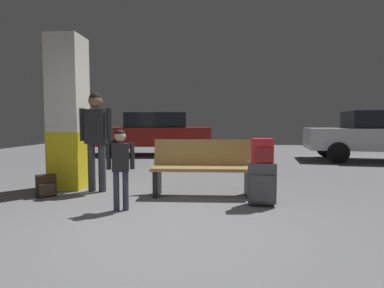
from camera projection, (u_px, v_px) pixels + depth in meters
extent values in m
cube|color=slate|center=(193.00, 174.00, 7.21)|extent=(18.00, 18.00, 0.10)
cube|color=yellow|center=(70.00, 160.00, 5.43)|extent=(0.57, 0.57, 1.00)
cube|color=silver|center=(68.00, 84.00, 5.34)|extent=(0.56, 0.56, 1.66)
cube|color=#9E7A42|center=(202.00, 168.00, 4.80)|extent=(1.62, 0.50, 0.05)
cube|color=#9E7A42|center=(203.00, 152.00, 5.03)|extent=(1.60, 0.17, 0.42)
cube|color=black|center=(157.00, 183.00, 4.85)|extent=(0.10, 0.40, 0.41)
cube|color=black|center=(248.00, 183.00, 4.78)|extent=(0.10, 0.40, 0.41)
cube|color=#4C4C51|center=(262.00, 183.00, 4.26)|extent=(0.39, 0.22, 0.56)
cube|color=#4C4C51|center=(262.00, 189.00, 4.15)|extent=(0.34, 0.04, 0.36)
cube|color=#A5A5AA|center=(262.00, 163.00, 4.32)|extent=(0.14, 0.03, 0.02)
cylinder|color=black|center=(250.00, 202.00, 4.38)|extent=(0.02, 0.04, 0.04)
cylinder|color=black|center=(272.00, 203.00, 4.34)|extent=(0.02, 0.04, 0.04)
cube|color=red|center=(262.00, 151.00, 4.22)|extent=(0.29, 0.18, 0.34)
cube|color=maroon|center=(264.00, 155.00, 4.13)|extent=(0.23, 0.05, 0.19)
cylinder|color=black|center=(263.00, 139.00, 4.21)|extent=(0.06, 0.03, 0.02)
cylinder|color=#33384C|center=(126.00, 191.00, 4.03)|extent=(0.08, 0.08, 0.52)
cylinder|color=#33384C|center=(116.00, 191.00, 4.02)|extent=(0.08, 0.08, 0.52)
cube|color=#232328|center=(120.00, 157.00, 3.99)|extent=(0.24, 0.17, 0.37)
cylinder|color=#232328|center=(132.00, 156.00, 4.01)|extent=(0.06, 0.06, 0.35)
cylinder|color=#232328|center=(108.00, 156.00, 3.97)|extent=(0.06, 0.06, 0.35)
sphere|color=tan|center=(120.00, 136.00, 3.97)|extent=(0.15, 0.15, 0.15)
sphere|color=black|center=(120.00, 135.00, 3.97)|extent=(0.14, 0.14, 0.14)
cylinder|color=white|center=(115.00, 155.00, 4.09)|extent=(0.06, 0.06, 0.10)
cylinder|color=red|center=(115.00, 150.00, 4.08)|extent=(0.01, 0.01, 0.06)
cylinder|color=#38383D|center=(102.00, 168.00, 5.12)|extent=(0.12, 0.12, 0.81)
cylinder|color=#38383D|center=(92.00, 168.00, 5.14)|extent=(0.12, 0.12, 0.81)
cube|color=#232326|center=(96.00, 126.00, 5.08)|extent=(0.34, 0.21, 0.57)
cylinder|color=#232326|center=(109.00, 125.00, 5.05)|extent=(0.09, 0.09, 0.55)
cylinder|color=#232326|center=(83.00, 125.00, 5.11)|extent=(0.09, 0.09, 0.55)
sphere|color=brown|center=(95.00, 101.00, 5.05)|extent=(0.23, 0.23, 0.23)
sphere|color=black|center=(95.00, 99.00, 5.05)|extent=(0.21, 0.21, 0.21)
cube|color=black|center=(46.00, 186.00, 4.81)|extent=(0.32, 0.30, 0.34)
cube|color=#423328|center=(47.00, 190.00, 4.73)|extent=(0.19, 0.17, 0.19)
cylinder|color=black|center=(46.00, 176.00, 4.80)|extent=(0.06, 0.06, 0.02)
cube|color=maroon|center=(153.00, 136.00, 11.01)|extent=(4.23, 2.05, 0.64)
cube|color=black|center=(157.00, 120.00, 10.97)|extent=(2.23, 1.72, 0.52)
cylinder|color=black|center=(111.00, 148.00, 10.23)|extent=(0.62, 0.25, 0.60)
cylinder|color=black|center=(122.00, 145.00, 11.83)|extent=(0.62, 0.25, 0.60)
cylinder|color=black|center=(189.00, 148.00, 10.24)|extent=(0.62, 0.25, 0.60)
cylinder|color=black|center=(189.00, 145.00, 11.84)|extent=(0.62, 0.25, 0.60)
cube|color=silver|center=(378.00, 139.00, 9.21)|extent=(4.29, 2.23, 0.64)
cylinder|color=black|center=(338.00, 153.00, 8.74)|extent=(0.62, 0.28, 0.60)
cylinder|color=black|center=(326.00, 148.00, 10.29)|extent=(0.62, 0.28, 0.60)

